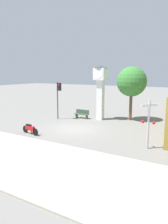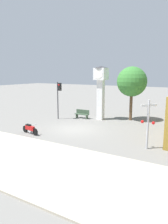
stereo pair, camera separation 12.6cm
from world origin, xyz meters
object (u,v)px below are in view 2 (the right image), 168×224
clock_tower (101,85)px  bench (82,114)px  traffic_light (59,94)px  motorcycle (30,129)px  street_tree (132,82)px  railroad_crossing_signal (148,122)px

clock_tower → bench: bearing=-165.9°
clock_tower → bench: size_ratio=3.45×
clock_tower → traffic_light: bearing=-150.7°
traffic_light → clock_tower: bearing=29.3°
clock_tower → traffic_light: size_ratio=1.41×
clock_tower → motorcycle: bearing=-106.6°
traffic_light → motorcycle: bearing=-75.7°
motorcycle → street_tree: (5.17, 9.18, 3.53)m
railroad_crossing_signal → street_tree: size_ratio=0.58×
railroad_crossing_signal → bench: 10.56m
bench → street_tree: bearing=20.7°
motorcycle → street_tree: street_tree is taller
railroad_crossing_signal → clock_tower: bearing=135.8°
motorcycle → bench: 7.39m
railroad_crossing_signal → bench: size_ratio=2.00×
motorcycle → traffic_light: traffic_light is taller
clock_tower → traffic_light: 4.46m
motorcycle → bench: size_ratio=1.20×
motorcycle → clock_tower: size_ratio=0.35×
clock_tower → bench: clock_tower is taller
railroad_crossing_signal → street_tree: 8.95m
traffic_light → bench: (1.85, 1.64, -2.21)m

